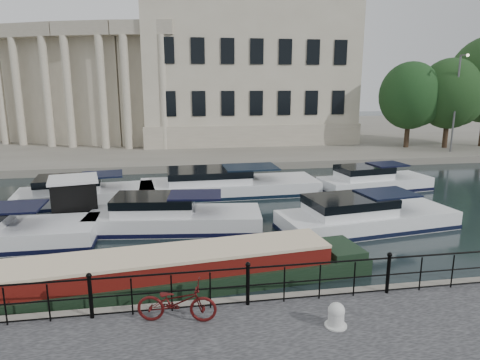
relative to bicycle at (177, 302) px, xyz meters
name	(u,v)px	position (x,y,z in m)	size (l,w,h in m)	color
ground_plane	(235,285)	(1.88, 2.75, -1.07)	(160.00, 160.00, 0.00)	black
far_bank	(185,135)	(1.88, 41.75, -0.79)	(120.00, 42.00, 0.55)	#6B665B
railing	(248,282)	(1.88, 0.50, 0.13)	(24.14, 0.14, 1.22)	black
civic_building	(175,76)	(0.88, 37.46, 5.97)	(53.55, 31.84, 16.85)	#ADA38C
bicycle	(177,302)	(0.00, 0.00, 0.00)	(0.69, 1.98, 1.04)	#420C0B
mooring_bollard	(336,315)	(3.81, -0.87, -0.23)	(0.55, 0.55, 0.62)	silver
narrowboat	(145,280)	(-0.94, 2.83, -0.70)	(14.96, 3.63, 1.54)	black
harbour_hut	(75,202)	(-4.45, 10.30, -0.12)	(3.31, 2.93, 2.18)	#6B665B
cabin_cruisers	(204,205)	(1.56, 10.94, -0.70)	(27.38, 10.71, 1.99)	silver
trees	(463,90)	(26.23, 25.72, 4.68)	(13.58, 7.09, 9.98)	black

